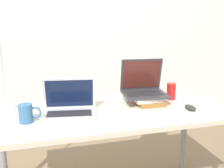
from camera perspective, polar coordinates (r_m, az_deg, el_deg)
The scene contains 10 objects.
wall_back at distance 3.14m, azimuth -7.89°, elevation 14.58°, with size 8.00×0.05×2.70m.
desk at distance 1.76m, azimuth -0.32°, elevation -8.23°, with size 1.58×0.68×0.72m.
laptop_left at distance 1.68m, azimuth -9.24°, elevation -4.94°, with size 0.36×0.26×0.22m.
book_stack at distance 1.90m, azimuth 7.58°, elevation -3.21°, with size 0.21×0.25×0.06m.
laptop_on_books at distance 1.89m, azimuth 6.85°, elevation -0.72°, with size 0.33×0.27×0.25m.
wireless_keyboard at distance 1.69m, azimuth 10.43°, elevation -6.36°, with size 0.30×0.14×0.01m.
mouse at distance 1.82m, azimuth 16.68°, elevation -4.91°, with size 0.06×0.11×0.03m.
mug at distance 1.60m, azimuth -18.13°, elevation -6.09°, with size 0.13×0.08×0.11m.
soda_can at distance 2.01m, azimuth 12.74°, elevation -1.56°, with size 0.07×0.07×0.12m.
desk_lamp at distance 1.80m, azimuth -21.61°, elevation 9.97°, with size 0.23×0.20×0.65m.
Camera 1 is at (-0.42, -1.23, 1.31)m, focal length 42.00 mm.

